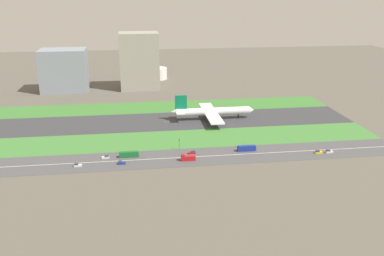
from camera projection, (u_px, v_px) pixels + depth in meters
ground_plane at (166, 121)px, 316.05m from camera, size 800.00×800.00×0.00m
runway at (166, 121)px, 316.04m from camera, size 280.00×46.00×0.10m
grass_median_north at (163, 107)px, 354.55m from camera, size 280.00×36.00×0.10m
grass_median_south at (171, 140)px, 277.53m from camera, size 280.00×36.00×0.10m
highway at (176, 158)px, 247.47m from camera, size 280.00×28.00×0.10m
highway_centerline at (176, 158)px, 247.45m from camera, size 266.00×0.50×0.01m
airliner at (211, 112)px, 318.63m from camera, size 65.00×56.00×19.70m
truck_0 at (188, 158)px, 243.07m from camera, size 8.40×2.50×4.00m
car_3 at (329, 151)px, 254.81m from camera, size 4.40×1.80×2.00m
car_5 at (318, 152)px, 253.92m from camera, size 4.40×1.80×2.00m
bus_0 at (246, 148)px, 257.42m from camera, size 11.60×2.50×3.50m
car_0 at (121, 163)px, 238.24m from camera, size 4.40×1.80×2.00m
car_1 at (106, 157)px, 246.41m from camera, size 4.40×1.80×2.00m
car_4 at (192, 152)px, 253.24m from camera, size 4.40×1.80×2.00m
car_2 at (77, 165)px, 235.01m from camera, size 4.40×1.80×2.00m
bus_1 at (129, 154)px, 247.93m from camera, size 11.60×2.50×3.50m
traffic_light at (179, 143)px, 258.75m from camera, size 0.36×0.50×7.20m
terminal_building at (64, 70)px, 404.82m from camera, size 43.69×31.21×40.59m
hangar_building at (139, 61)px, 412.12m from camera, size 37.98×29.50×55.40m
fuel_tank_west at (156, 73)px, 463.60m from camera, size 24.93×24.93×12.32m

